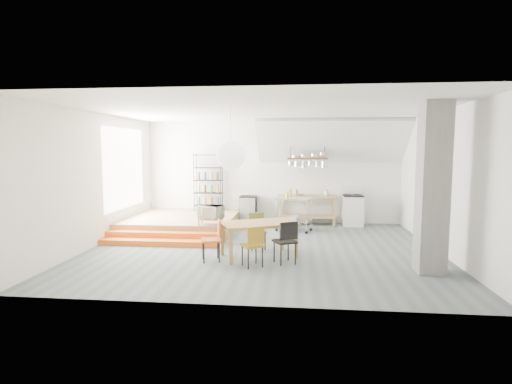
# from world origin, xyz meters

# --- Properties ---
(floor) EXTENTS (8.00, 8.00, 0.00)m
(floor) POSITION_xyz_m (0.00, 0.00, 0.00)
(floor) COLOR #525D5F
(floor) RESTS_ON ground
(wall_back) EXTENTS (8.00, 0.04, 3.20)m
(wall_back) POSITION_xyz_m (0.00, 3.50, 1.60)
(wall_back) COLOR silver
(wall_back) RESTS_ON ground
(wall_left) EXTENTS (0.04, 7.00, 3.20)m
(wall_left) POSITION_xyz_m (-4.00, 0.00, 1.60)
(wall_left) COLOR silver
(wall_left) RESTS_ON ground
(wall_right) EXTENTS (0.04, 7.00, 3.20)m
(wall_right) POSITION_xyz_m (4.00, 0.00, 1.60)
(wall_right) COLOR silver
(wall_right) RESTS_ON ground
(ceiling) EXTENTS (8.00, 7.00, 0.02)m
(ceiling) POSITION_xyz_m (0.00, 0.00, 3.20)
(ceiling) COLOR white
(ceiling) RESTS_ON wall_back
(slope_ceiling) EXTENTS (4.40, 1.44, 1.32)m
(slope_ceiling) POSITION_xyz_m (1.80, 2.90, 2.55)
(slope_ceiling) COLOR white
(slope_ceiling) RESTS_ON wall_back
(window_pane) EXTENTS (0.02, 2.50, 2.20)m
(window_pane) POSITION_xyz_m (-3.98, 1.50, 1.80)
(window_pane) COLOR white
(window_pane) RESTS_ON wall_left
(platform) EXTENTS (3.00, 3.00, 0.40)m
(platform) POSITION_xyz_m (-2.50, 2.00, 0.20)
(platform) COLOR #9B7B4D
(platform) RESTS_ON ground
(step_lower) EXTENTS (3.00, 0.35, 0.13)m
(step_lower) POSITION_xyz_m (-2.50, 0.05, 0.07)
(step_lower) COLOR orange
(step_lower) RESTS_ON ground
(step_upper) EXTENTS (3.00, 0.35, 0.27)m
(step_upper) POSITION_xyz_m (-2.50, 0.40, 0.13)
(step_upper) COLOR orange
(step_upper) RESTS_ON ground
(concrete_column) EXTENTS (0.50, 0.50, 3.20)m
(concrete_column) POSITION_xyz_m (3.30, -1.50, 1.60)
(concrete_column) COLOR slate
(concrete_column) RESTS_ON ground
(kitchen_counter) EXTENTS (1.80, 0.60, 0.91)m
(kitchen_counter) POSITION_xyz_m (1.10, 3.15, 0.63)
(kitchen_counter) COLOR #9B7B4D
(kitchen_counter) RESTS_ON ground
(stove) EXTENTS (0.60, 0.60, 1.18)m
(stove) POSITION_xyz_m (2.50, 3.16, 0.48)
(stove) COLOR white
(stove) RESTS_ON ground
(pot_rack) EXTENTS (1.20, 0.50, 1.43)m
(pot_rack) POSITION_xyz_m (1.13, 2.92, 1.98)
(pot_rack) COLOR #42291A
(pot_rack) RESTS_ON ceiling
(wire_shelving) EXTENTS (0.88, 0.38, 1.80)m
(wire_shelving) POSITION_xyz_m (-2.00, 3.20, 1.33)
(wire_shelving) COLOR black
(wire_shelving) RESTS_ON platform
(microwave_shelf) EXTENTS (0.60, 0.40, 0.16)m
(microwave_shelf) POSITION_xyz_m (-1.40, 0.75, 0.55)
(microwave_shelf) COLOR #9B7B4D
(microwave_shelf) RESTS_ON platform
(paper_lantern) EXTENTS (0.60, 0.60, 0.60)m
(paper_lantern) POSITION_xyz_m (-0.57, -1.00, 2.20)
(paper_lantern) COLOR white
(paper_lantern) RESTS_ON ceiling
(dining_table) EXTENTS (1.81, 1.47, 0.75)m
(dining_table) POSITION_xyz_m (-0.03, -0.75, 0.67)
(dining_table) COLOR olive
(dining_table) RESTS_ON ground
(chair_mustard) EXTENTS (0.52, 0.52, 0.83)m
(chair_mustard) POSITION_xyz_m (-0.04, -1.54, 0.49)
(chair_mustard) COLOR #9E721B
(chair_mustard) RESTS_ON ground
(chair_black) EXTENTS (0.55, 0.55, 0.88)m
(chair_black) POSITION_xyz_m (0.59, -1.26, 0.53)
(chair_black) COLOR black
(chair_black) RESTS_ON ground
(chair_olive) EXTENTS (0.47, 0.47, 0.84)m
(chair_olive) POSITION_xyz_m (-0.13, -0.02, 0.50)
(chair_olive) COLOR olive
(chair_olive) RESTS_ON ground
(chair_red) EXTENTS (0.49, 0.49, 0.86)m
(chair_red) POSITION_xyz_m (-0.91, -1.16, 0.51)
(chair_red) COLOR #C5531C
(chair_red) RESTS_ON ground
(rolling_cart) EXTENTS (1.07, 0.80, 0.95)m
(rolling_cart) POSITION_xyz_m (0.72, 2.09, 0.61)
(rolling_cart) COLOR silver
(rolling_cart) RESTS_ON ground
(mini_fridge) EXTENTS (0.51, 0.51, 0.87)m
(mini_fridge) POSITION_xyz_m (-0.73, 3.20, 0.43)
(mini_fridge) COLOR black
(mini_fridge) RESTS_ON ground
(microwave) EXTENTS (0.70, 0.58, 0.33)m
(microwave) POSITION_xyz_m (-1.40, 0.75, 0.73)
(microwave) COLOR beige
(microwave) RESTS_ON microwave_shelf
(bowl) EXTENTS (0.30, 0.30, 0.06)m
(bowl) POSITION_xyz_m (0.90, 3.10, 0.94)
(bowl) COLOR silver
(bowl) RESTS_ON kitchen_counter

